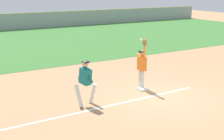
# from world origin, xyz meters

# --- Properties ---
(ground_plane) EXTENTS (75.19, 75.19, 0.00)m
(ground_plane) POSITION_xyz_m (0.00, 0.00, 0.00)
(ground_plane) COLOR tan
(outfield_grass) EXTENTS (50.07, 17.11, 0.01)m
(outfield_grass) POSITION_xyz_m (0.00, 15.12, 0.01)
(outfield_grass) COLOR #3D7533
(outfield_grass) RESTS_ON ground_plane
(chalk_foul_line) EXTENTS (12.00, 0.31, 0.01)m
(chalk_foul_line) POSITION_xyz_m (-4.02, 0.02, 0.00)
(chalk_foul_line) COLOR white
(chalk_foul_line) RESTS_ON ground_plane
(first_base) EXTENTS (0.39, 0.39, 0.08)m
(first_base) POSITION_xyz_m (-0.02, 0.92, 0.04)
(first_base) COLOR white
(first_base) RESTS_ON ground_plane
(fielder) EXTENTS (0.33, 0.90, 2.28)m
(fielder) POSITION_xyz_m (0.04, 1.09, 1.12)
(fielder) COLOR silver
(fielder) RESTS_ON ground_plane
(runner) EXTENTS (0.84, 0.84, 1.72)m
(runner) POSITION_xyz_m (-2.91, 0.56, 1.00)
(runner) COLOR white
(runner) RESTS_ON ground_plane
(baseball) EXTENTS (0.07, 0.07, 0.07)m
(baseball) POSITION_xyz_m (-0.08, 1.02, 2.21)
(baseball) COLOR white
(outfield_fence) EXTENTS (50.15, 0.08, 1.74)m
(outfield_fence) POSITION_xyz_m (0.00, 23.67, 0.87)
(outfield_fence) COLOR #93999E
(outfield_fence) RESTS_ON ground_plane
(parked_car_tan) EXTENTS (4.45, 2.21, 1.25)m
(parked_car_tan) POSITION_xyz_m (0.94, 27.50, 0.67)
(parked_car_tan) COLOR tan
(parked_car_tan) RESTS_ON ground_plane
(parked_car_silver) EXTENTS (4.47, 2.26, 1.25)m
(parked_car_silver) POSITION_xyz_m (6.15, 27.29, 0.67)
(parked_car_silver) COLOR #B7B7BC
(parked_car_silver) RESTS_ON ground_plane
(parked_car_blue) EXTENTS (4.44, 2.19, 1.25)m
(parked_car_blue) POSITION_xyz_m (10.68, 27.26, 0.67)
(parked_car_blue) COLOR #23389E
(parked_car_blue) RESTS_ON ground_plane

